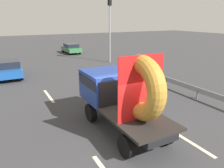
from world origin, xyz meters
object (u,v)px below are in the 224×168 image
at_px(flatbed_truck, 119,91).
at_px(oncoming_car, 71,48).
at_px(traffic_light, 110,21).
at_px(distant_sedan, 8,68).

height_order(flatbed_truck, oncoming_car, flatbed_truck).
height_order(traffic_light, oncoming_car, traffic_light).
bearing_deg(flatbed_truck, traffic_light, 63.72).
bearing_deg(distant_sedan, traffic_light, 9.46).
distance_m(flatbed_truck, oncoming_car, 22.07).
relative_size(flatbed_truck, distant_sedan, 1.16).
xyz_separation_m(flatbed_truck, traffic_light, (6.59, 13.34, 2.70)).
xyz_separation_m(flatbed_truck, distant_sedan, (-3.70, 11.62, -0.89)).
bearing_deg(distant_sedan, oncoming_car, 49.19).
bearing_deg(traffic_light, distant_sedan, -170.54).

